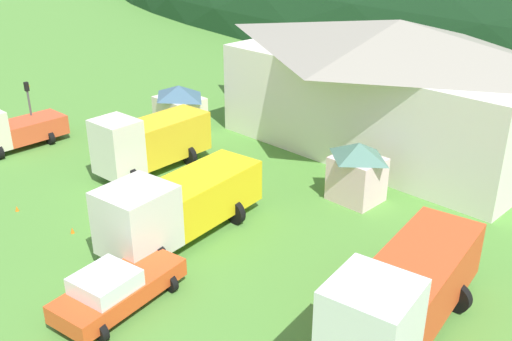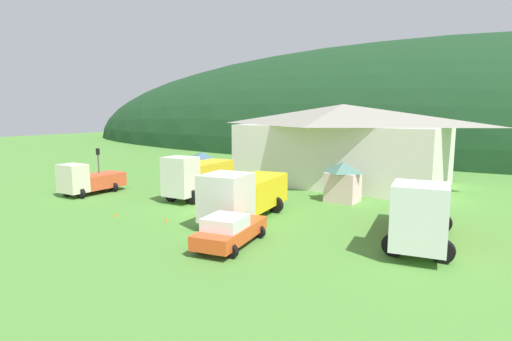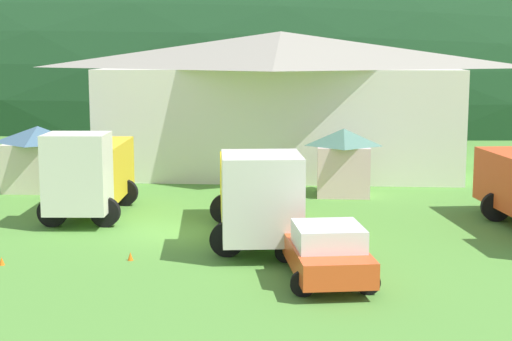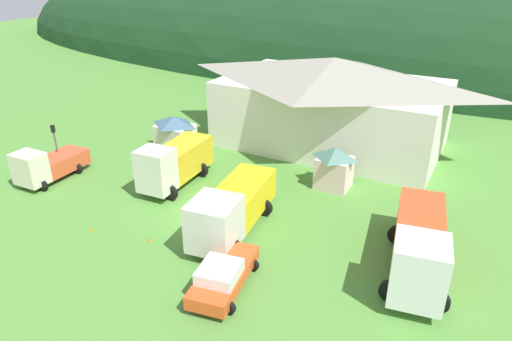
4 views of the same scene
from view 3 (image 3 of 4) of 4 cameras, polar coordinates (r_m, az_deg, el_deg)
ground_plane at (r=27.82m, az=-5.85°, el=-4.62°), size 200.00×200.00×0.00m
forested_hill_backdrop at (r=86.61m, az=1.12°, el=4.52°), size 166.90×60.00×39.12m
depot_building at (r=42.46m, az=1.82°, el=5.30°), size 19.55×11.74×7.48m
play_shed_cream at (r=37.24m, az=-15.68°, el=0.93°), size 3.13×2.48×3.01m
play_shed_pink at (r=34.88m, az=6.44°, el=0.70°), size 2.48×2.19×3.02m
heavy_rig_striped at (r=31.06m, az=-12.11°, el=-0.04°), size 3.31×6.72×3.47m
flatbed_truck_yellow at (r=26.50m, az=0.10°, el=-1.52°), size 3.87×8.23×3.25m
service_pickup_orange at (r=22.20m, az=5.10°, el=-5.85°), size 2.98×5.21×1.66m
traffic_cone_near_pickup at (r=24.89m, az=-18.19°, el=-6.63°), size 0.36×0.36×0.52m
traffic_cone_mid_row at (r=24.49m, az=-9.22°, el=-6.54°), size 0.36×0.36×0.53m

